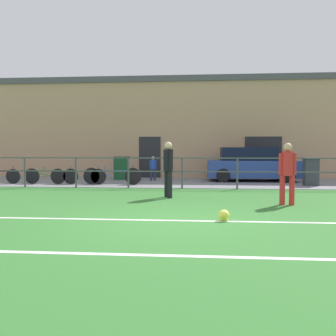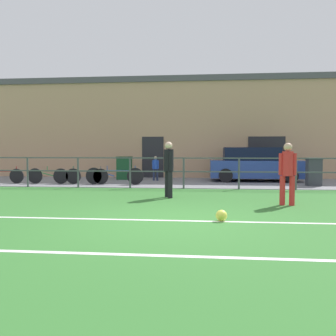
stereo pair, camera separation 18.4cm
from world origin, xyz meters
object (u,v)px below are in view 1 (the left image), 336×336
Objects in this scene: parked_car_red at (251,165)px; bicycle_parked_2 at (51,176)px; bicycle_parked_1 at (78,176)px; soccer_ball_match at (224,215)px; trash_bin_0 at (122,168)px; player_striker at (287,170)px; trash_bin_1 at (311,171)px; player_goalkeeper at (168,166)px; bicycle_parked_0 at (112,176)px; spectator_child at (153,167)px.

parked_car_red is 1.76× the size of bicycle_parked_2.
soccer_ball_match is at bearing -52.58° from bicycle_parked_1.
trash_bin_0 is (-4.14, 9.53, 0.46)m from soccer_ball_match.
parked_car_red reaches higher than bicycle_parked_2.
soccer_ball_match is 9.50m from parked_car_red.
player_striker reaches higher than parked_car_red.
bicycle_parked_2 is 2.11× the size of trash_bin_0.
bicycle_parked_1 is 9.37m from trash_bin_1.
trash_bin_0 is (1.29, 2.44, 0.22)m from bicycle_parked_1.
player_striker is 1.47× the size of trash_bin_0.
parked_car_red is 6.05m from trash_bin_0.
trash_bin_1 is at bearing -80.01° from player_goalkeeper.
trash_bin_1 is (2.16, 5.06, -0.33)m from player_striker.
parked_car_red is at bearing 16.62° from bicycle_parked_1.
trash_bin_0 reaches higher than soccer_ball_match.
player_striker is 7.04× the size of soccer_ball_match.
bicycle_parked_2 reaches higher than soccer_ball_match.
bicycle_parked_0 is 2.57m from bicycle_parked_2.
bicycle_parked_0 is at bearing -34.88° from player_striker.
player_goalkeeper is 0.71× the size of bicycle_parked_1.
trash_bin_1 is (9.37, 0.22, 0.22)m from bicycle_parked_1.
trash_bin_1 reaches higher than bicycle_parked_2.
spectator_child is at bearing 26.22° from bicycle_parked_2.
soccer_ball_match is 8.15m from bicycle_parked_0.
spectator_child is at bearing -52.38° from player_striker.
player_striker is at bearing -113.09° from trash_bin_1.
bicycle_parked_2 is (-1.14, -0.00, 0.00)m from bicycle_parked_1.
parked_car_red reaches higher than bicycle_parked_1.
player_striker is at bearing 51.66° from soccer_ball_match.
trash_bin_1 reaches higher than trash_bin_0.
parked_car_red reaches higher than bicycle_parked_0.
trash_bin_0 is 0.99× the size of trash_bin_1.
bicycle_parked_1 is at bearing 180.00° from bicycle_parked_0.
parked_car_red is at bearing 14.48° from bicycle_parked_2.
bicycle_parked_0 is at bearing -86.84° from trash_bin_0.
player_goalkeeper is 3.38m from player_striker.
spectator_child is 0.27× the size of parked_car_red.
player_goalkeeper is at bearing -54.79° from bicycle_parked_0.
trash_bin_1 is (5.34, 3.91, -0.37)m from player_goalkeeper.
trash_bin_0 reaches higher than bicycle_parked_0.
player_striker is 0.70× the size of bicycle_parked_2.
player_striker is 5.52m from trash_bin_1.
player_goalkeeper is 1.50× the size of spectator_child.
trash_bin_0 reaches higher than bicycle_parked_1.
player_striker is 8.09m from spectator_child.
bicycle_parked_2 is at bearing -25.06° from player_striker.
bicycle_parked_0 is at bearing 119.44° from soccer_ball_match.
player_goalkeeper reaches higher than bicycle_parked_1.
bicycle_parked_1 is at bearing -28.84° from player_striker.
parked_car_red is at bearing 20.32° from bicycle_parked_0.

